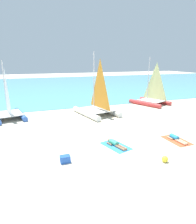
% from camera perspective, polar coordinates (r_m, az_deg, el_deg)
% --- Properties ---
extents(ground_plane, '(120.00, 120.00, 0.00)m').
position_cam_1_polar(ground_plane, '(19.57, -4.65, -0.19)').
color(ground_plane, beige).
extents(ocean_water, '(120.00, 40.00, 0.05)m').
position_cam_1_polar(ocean_water, '(40.88, -13.12, 7.34)').
color(ocean_water, '#5BB2C1').
rests_on(ocean_water, ground).
extents(sailboat_red, '(3.99, 4.80, 5.36)m').
position_cam_1_polar(sailboat_red, '(23.83, 15.03, 4.02)').
color(sailboat_red, '#CC3838').
rests_on(sailboat_red, ground).
extents(sailboat_blue, '(3.20, 4.29, 5.04)m').
position_cam_1_polar(sailboat_blue, '(19.07, -24.40, 0.45)').
color(sailboat_blue, blue).
rests_on(sailboat_blue, ground).
extents(sailboat_white, '(3.73, 4.94, 5.78)m').
position_cam_1_polar(sailboat_white, '(18.64, -0.24, 1.84)').
color(sailboat_white, white).
rests_on(sailboat_white, ground).
extents(towel_left, '(1.57, 2.13, 0.01)m').
position_cam_1_polar(towel_left, '(12.16, 5.17, -9.70)').
color(towel_left, '#338CD8').
rests_on(towel_left, ground).
extents(sunbather_left, '(0.79, 1.55, 0.30)m').
position_cam_1_polar(sunbather_left, '(12.16, 4.97, -9.06)').
color(sunbather_left, '#3FB28C').
rests_on(sunbather_left, towel_left).
extents(towel_right, '(1.13, 1.92, 0.01)m').
position_cam_1_polar(towel_right, '(13.86, 21.63, -7.59)').
color(towel_right, '#EA5933').
rests_on(towel_right, ground).
extents(sunbather_right, '(0.55, 1.56, 0.30)m').
position_cam_1_polar(sunbather_right, '(13.86, 21.49, -7.02)').
color(sunbather_right, '#268CCC').
rests_on(sunbather_right, towel_right).
extents(beach_ball, '(0.33, 0.33, 0.33)m').
position_cam_1_polar(beach_ball, '(10.86, 18.69, -12.70)').
color(beach_ball, yellow).
rests_on(beach_ball, ground).
extents(cooler_box, '(0.50, 0.36, 0.36)m').
position_cam_1_polar(cooler_box, '(10.42, -9.45, -13.21)').
color(cooler_box, blue).
rests_on(cooler_box, ground).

